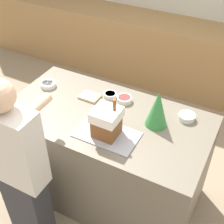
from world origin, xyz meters
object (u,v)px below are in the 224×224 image
candy_bowl_front_corner (124,99)px  candy_bowl_far_left (48,84)px  decorative_tree (157,109)px  gingerbread_house (107,122)px  candy_bowl_beside_tree (110,95)px  candy_bowl_center_rear (187,117)px  person (20,172)px  cookbook (90,97)px  baking_tray (107,134)px

candy_bowl_front_corner → candy_bowl_far_left: candy_bowl_front_corner is taller
decorative_tree → candy_bowl_front_corner: bearing=156.5°
gingerbread_house → candy_bowl_beside_tree: (-0.20, 0.42, -0.10)m
candy_bowl_beside_tree → candy_bowl_center_rear: size_ratio=0.83×
candy_bowl_far_left → person: person is taller
candy_bowl_beside_tree → candy_bowl_far_left: candy_bowl_far_left is taller
candy_bowl_beside_tree → cookbook: size_ratio=0.64×
baking_tray → candy_bowl_beside_tree: candy_bowl_beside_tree is taller
candy_bowl_beside_tree → baking_tray: bearing=-64.9°
baking_tray → candy_bowl_front_corner: size_ratio=3.70×
candy_bowl_front_corner → cookbook: (-0.28, -0.09, -0.01)m
baking_tray → candy_bowl_far_left: size_ratio=3.44×
baking_tray → candy_bowl_beside_tree: size_ratio=4.38×
candy_bowl_front_corner → candy_bowl_far_left: (-0.68, -0.12, -0.00)m
gingerbread_house → candy_bowl_front_corner: (-0.06, 0.42, -0.10)m
candy_bowl_front_corner → person: (-0.35, -0.91, -0.15)m
baking_tray → candy_bowl_center_rear: (0.45, 0.44, 0.02)m
baking_tray → candy_bowl_center_rear: 0.63m
candy_bowl_front_corner → candy_bowl_far_left: size_ratio=0.93×
candy_bowl_center_rear → gingerbread_house: bearing=-136.0°
candy_bowl_front_corner → candy_bowl_center_rear: size_ratio=0.98×
cookbook → candy_bowl_beside_tree: bearing=30.9°
cookbook → person: bearing=-94.8°
baking_tray → gingerbread_house: size_ratio=1.52×
candy_bowl_center_rear → cookbook: (-0.80, -0.11, -0.01)m
candy_bowl_center_rear → candy_bowl_far_left: bearing=-173.6°
candy_bowl_far_left → person: 0.87m
candy_bowl_beside_tree → cookbook: (-0.15, -0.09, -0.01)m
person → candy_bowl_front_corner: bearing=69.1°
baking_tray → person: size_ratio=0.30×
candy_bowl_beside_tree → candy_bowl_front_corner: size_ratio=0.85×
baking_tray → candy_bowl_center_rear: candy_bowl_center_rear is taller
baking_tray → candy_bowl_far_left: 0.81m
gingerbread_house → candy_bowl_far_left: 0.81m
candy_bowl_far_left → candy_bowl_center_rear: 1.21m
candy_bowl_far_left → candy_bowl_beside_tree: bearing=11.8°
candy_bowl_front_corner → decorative_tree: bearing=-23.5°
gingerbread_house → candy_bowl_center_rear: bearing=44.0°
gingerbread_house → decorative_tree: gingerbread_house is taller
decorative_tree → candy_bowl_center_rear: bearing=41.6°
candy_bowl_far_left → cookbook: 0.41m
cookbook → candy_bowl_far_left: bearing=-176.1°
decorative_tree → candy_bowl_far_left: (-1.02, 0.03, -0.13)m
decorative_tree → person: size_ratio=0.19×
baking_tray → gingerbread_house: bearing=32.8°
decorative_tree → candy_bowl_center_rear: decorative_tree is taller
gingerbread_house → candy_bowl_beside_tree: bearing=115.1°
candy_bowl_center_rear → decorative_tree: bearing=-138.4°
baking_tray → decorative_tree: size_ratio=1.55×
candy_bowl_beside_tree → candy_bowl_far_left: (-0.55, -0.11, 0.00)m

